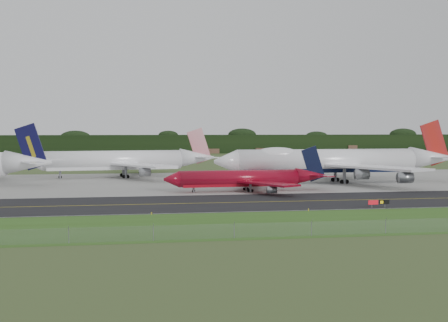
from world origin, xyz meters
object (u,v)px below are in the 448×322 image
jet_red_737 (248,179)px  jet_star_tail (124,161)px  taxiway_sign (379,202)px  jet_ba_747 (335,161)px

jet_red_737 → jet_star_tail: size_ratio=0.69×
jet_star_tail → taxiway_sign: size_ratio=13.22×
jet_ba_747 → jet_star_tail: size_ratio=1.20×
jet_star_tail → jet_ba_747: bearing=-26.7°
jet_red_737 → jet_ba_747: bearing=33.2°
jet_ba_747 → jet_star_tail: 69.82m
taxiway_sign → jet_ba_747: bearing=78.8°
jet_ba_747 → jet_red_737: 37.22m
jet_star_tail → jet_red_737: bearing=-58.8°
jet_ba_747 → taxiway_sign: size_ratio=15.86×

